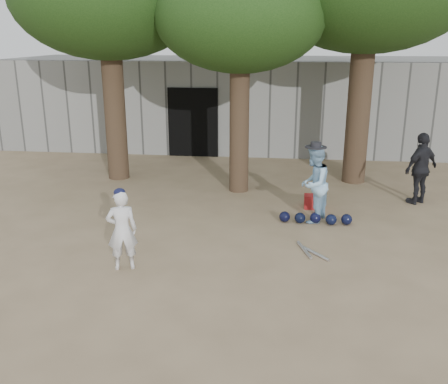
# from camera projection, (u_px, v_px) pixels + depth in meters

# --- Properties ---
(ground) EXTENTS (70.00, 70.00, 0.00)m
(ground) POSITION_uv_depth(u_px,v_px,m) (184.00, 259.00, 8.79)
(ground) COLOR #937C5E
(ground) RESTS_ON ground
(boy_player) EXTENTS (0.58, 0.47, 1.38)m
(boy_player) POSITION_uv_depth(u_px,v_px,m) (122.00, 230.00, 8.24)
(boy_player) COLOR silver
(boy_player) RESTS_ON ground
(spectator_blue) EXTENTS (0.87, 0.96, 1.63)m
(spectator_blue) POSITION_uv_depth(u_px,v_px,m) (314.00, 184.00, 10.36)
(spectator_blue) COLOR #99C8EC
(spectator_blue) RESTS_ON ground
(spectator_dark) EXTENTS (1.03, 0.92, 1.67)m
(spectator_dark) POSITION_uv_depth(u_px,v_px,m) (421.00, 168.00, 11.49)
(spectator_dark) COLOR black
(spectator_dark) RESTS_ON ground
(red_bag) EXTENTS (0.42, 0.32, 0.30)m
(red_bag) POSITION_uv_depth(u_px,v_px,m) (314.00, 202.00, 11.35)
(red_bag) COLOR maroon
(red_bag) RESTS_ON ground
(back_building) EXTENTS (16.00, 5.24, 3.00)m
(back_building) POSITION_uv_depth(u_px,v_px,m) (238.00, 101.00, 18.13)
(back_building) COLOR gray
(back_building) RESTS_ON ground
(helmet_row) EXTENTS (1.51, 0.30, 0.23)m
(helmet_row) POSITION_uv_depth(u_px,v_px,m) (315.00, 218.00, 10.42)
(helmet_row) COLOR black
(helmet_row) RESTS_ON ground
(bat_pile) EXTENTS (0.56, 0.77, 0.06)m
(bat_pile) POSITION_uv_depth(u_px,v_px,m) (309.00, 251.00, 9.03)
(bat_pile) COLOR silver
(bat_pile) RESTS_ON ground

